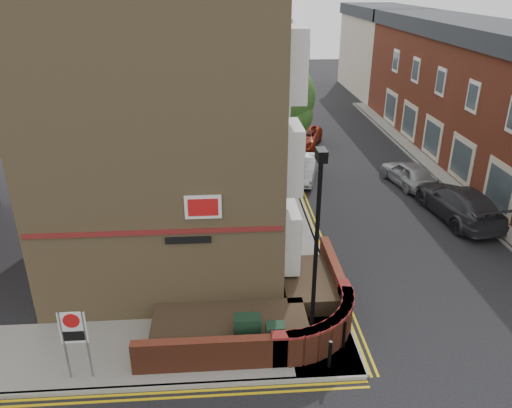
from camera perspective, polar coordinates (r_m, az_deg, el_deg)
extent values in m
plane|color=black|center=(14.79, 0.56, -19.84)|extent=(120.00, 120.00, 0.00)
cube|color=gray|center=(16.04, -12.99, -16.10)|extent=(13.00, 3.00, 0.12)
cube|color=gray|center=(28.61, 1.96, 3.41)|extent=(2.00, 32.00, 0.12)
cube|color=gray|center=(29.21, 24.63, 1.55)|extent=(4.00, 40.00, 0.12)
cube|color=gray|center=(14.95, -13.80, -19.82)|extent=(13.00, 0.15, 0.12)
cube|color=gray|center=(28.73, 3.95, 3.46)|extent=(0.15, 32.00, 0.12)
cube|color=gray|center=(28.31, 21.06, 1.48)|extent=(0.15, 40.00, 0.12)
cube|color=gold|center=(14.81, -13.93, -20.64)|extent=(13.00, 0.28, 0.01)
cube|color=gold|center=(28.78, 4.44, 3.37)|extent=(0.28, 32.00, 0.01)
cube|color=#90764C|center=(19.25, -10.43, 9.91)|extent=(8.00, 10.00, 11.00)
cube|color=maroon|center=(15.37, -11.54, -3.20)|extent=(7.80, 0.06, 0.15)
cube|color=white|center=(14.88, -6.07, -0.35)|extent=(1.10, 0.05, 0.75)
cube|color=black|center=(15.40, -7.76, -4.12)|extent=(1.40, 0.04, 0.22)
cylinder|color=black|center=(14.01, 6.79, -6.70)|extent=(0.12, 0.12, 6.00)
cylinder|color=black|center=(15.51, 6.30, -14.96)|extent=(0.20, 0.20, 0.80)
cube|color=black|center=(12.68, 7.49, 5.58)|extent=(0.25, 0.50, 0.30)
cube|color=black|center=(15.26, -1.00, -14.55)|extent=(0.80, 0.45, 1.20)
cube|color=black|center=(15.12, 2.21, -15.27)|extent=(0.55, 0.40, 1.10)
cylinder|color=black|center=(14.95, 8.44, -16.62)|extent=(0.11, 0.11, 0.90)
cylinder|color=black|center=(15.67, 10.03, -14.51)|extent=(0.11, 0.11, 0.90)
cylinder|color=slate|center=(14.98, -21.00, -14.93)|extent=(0.06, 0.06, 2.20)
cylinder|color=slate|center=(14.81, -18.71, -15.03)|extent=(0.06, 0.06, 2.20)
cube|color=white|center=(14.53, -20.20, -13.14)|extent=(0.72, 0.04, 1.00)
cylinder|color=red|center=(14.37, -20.38, -12.41)|extent=(0.44, 0.02, 0.44)
cube|color=brown|center=(32.29, 24.88, 10.02)|extent=(5.00, 30.00, 7.00)
cube|color=#24272B|center=(31.69, 26.19, 16.99)|extent=(5.40, 30.40, 1.00)
cube|color=#BDB09C|center=(51.39, 13.91, 16.15)|extent=(5.00, 12.00, 7.00)
cube|color=#24272B|center=(51.01, 14.38, 20.58)|extent=(5.40, 12.40, 1.00)
cylinder|color=#382B1E|center=(25.96, 2.50, 6.64)|extent=(0.24, 0.24, 4.55)
sphere|color=#234F1A|center=(25.29, 2.60, 12.26)|extent=(3.64, 3.64, 3.64)
sphere|color=#234F1A|center=(25.24, 3.56, 10.24)|extent=(2.60, 2.60, 2.60)
sphere|color=#234F1A|center=(25.74, 1.81, 11.45)|extent=(2.86, 2.86, 2.86)
cylinder|color=#382B1E|center=(33.57, 0.95, 11.21)|extent=(0.24, 0.24, 5.04)
sphere|color=#234F1A|center=(33.03, 0.99, 16.08)|extent=(4.03, 4.03, 4.03)
sphere|color=#234F1A|center=(32.92, 1.74, 14.40)|extent=(2.88, 2.88, 2.88)
sphere|color=#234F1A|center=(33.47, 0.39, 15.33)|extent=(3.17, 3.17, 3.17)
cylinder|color=#382B1E|center=(41.40, -0.04, 13.56)|extent=(0.24, 0.24, 4.76)
sphere|color=#234F1A|center=(40.97, -0.04, 17.29)|extent=(3.81, 3.81, 3.81)
sphere|color=#234F1A|center=(40.82, 0.57, 16.02)|extent=(2.72, 2.72, 2.72)
sphere|color=#234F1A|center=(41.41, -0.51, 16.71)|extent=(2.99, 2.99, 2.99)
cylinder|color=black|center=(36.72, 1.16, 10.90)|extent=(0.10, 0.10, 3.20)
imported|color=black|center=(36.29, 1.19, 14.12)|extent=(0.20, 0.16, 1.00)
imported|color=silver|center=(28.01, 5.42, 4.14)|extent=(2.41, 4.20, 1.31)
imported|color=maroon|center=(33.53, 5.26, 7.59)|extent=(3.62, 5.18, 1.31)
imported|color=#2C2C31|center=(25.03, 22.21, 0.11)|extent=(2.72, 5.54, 1.55)
imported|color=#96989D|center=(28.23, 17.06, 3.35)|extent=(2.33, 4.20, 1.35)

